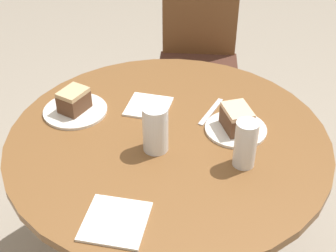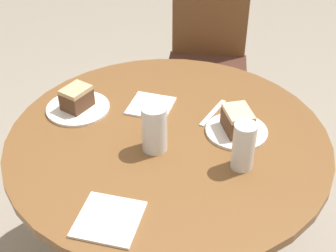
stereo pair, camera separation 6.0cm
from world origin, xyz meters
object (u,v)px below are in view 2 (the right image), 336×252
at_px(chair, 207,59).
at_px(glass_lemonade, 154,130).
at_px(plate_near, 236,131).
at_px(cake_slice_far, 77,98).
at_px(glass_water, 243,149).
at_px(plate_far, 78,108).
at_px(cake_slice_near, 238,120).

relative_size(chair, glass_lemonade, 6.09).
distance_m(plate_near, cake_slice_far, 0.57).
distance_m(chair, cake_slice_far, 0.99).
bearing_deg(chair, glass_water, -82.26).
bearing_deg(glass_lemonade, plate_far, 149.23).
distance_m(cake_slice_near, cake_slice_far, 0.57).
xyz_separation_m(plate_near, glass_lemonade, (-0.26, -0.12, 0.07)).
bearing_deg(cake_slice_far, glass_lemonade, -30.77).
height_order(plate_near, cake_slice_far, cake_slice_far).
xyz_separation_m(plate_near, glass_water, (0.02, -0.17, 0.06)).
bearing_deg(cake_slice_near, chair, 99.02).
relative_size(cake_slice_near, cake_slice_far, 1.07).
bearing_deg(plate_near, glass_lemonade, -155.30).
bearing_deg(cake_slice_far, cake_slice_near, -6.44).
bearing_deg(glass_water, cake_slice_far, 158.05).
bearing_deg(cake_slice_near, glass_water, -84.38).
xyz_separation_m(plate_near, cake_slice_far, (-0.57, 0.06, 0.04)).
relative_size(plate_far, glass_water, 1.45).
bearing_deg(chair, glass_lemonade, -97.11).
bearing_deg(cake_slice_near, plate_far, 173.56).
distance_m(chair, plate_far, 0.97).
height_order(chair, plate_near, chair).
bearing_deg(plate_far, glass_water, -21.95).
relative_size(cake_slice_far, glass_water, 0.80).
xyz_separation_m(chair, cake_slice_near, (0.14, -0.91, 0.27)).
bearing_deg(glass_water, glass_lemonade, 169.32).
height_order(plate_far, glass_lemonade, glass_lemonade).
xyz_separation_m(chair, glass_lemonade, (-0.12, -1.03, 0.29)).
xyz_separation_m(glass_lemonade, glass_water, (0.28, -0.05, -0.00)).
bearing_deg(cake_slice_far, chair, 63.47).
xyz_separation_m(plate_near, plate_far, (-0.57, 0.06, 0.00)).
height_order(chair, cake_slice_near, chair).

